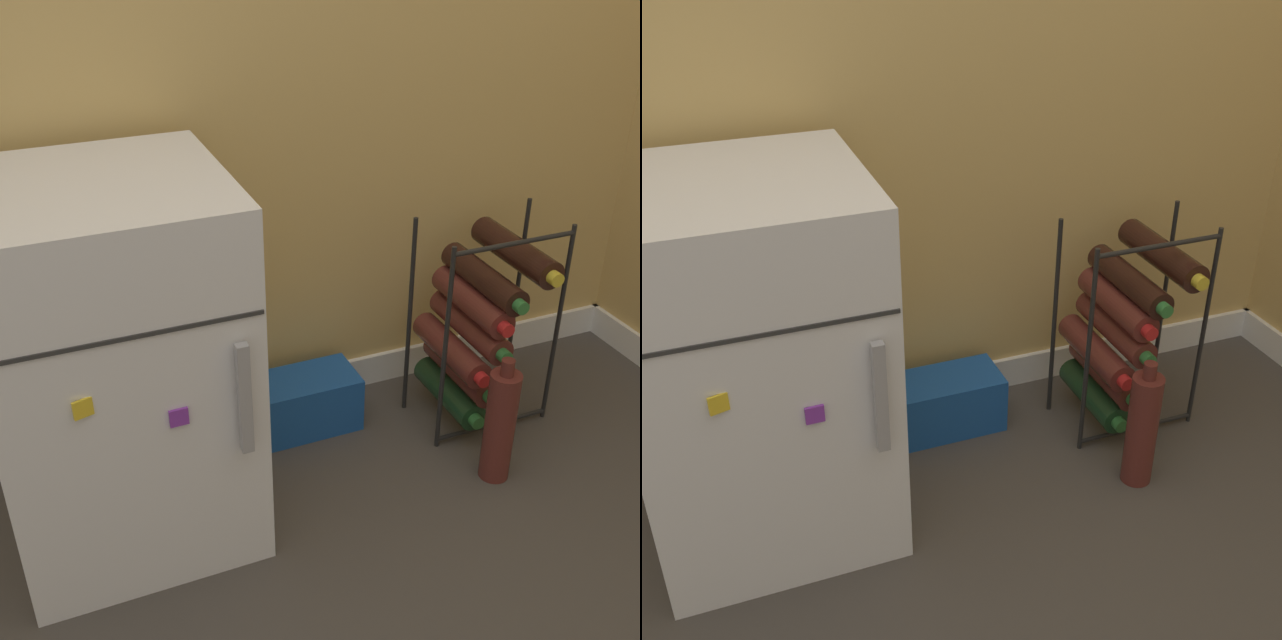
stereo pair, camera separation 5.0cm
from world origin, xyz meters
The scene contains 5 objects.
ground_plane centered at (0.00, 0.00, 0.00)m, with size 14.00×14.00×0.00m, color #423D38.
mini_fridge centered at (-0.51, 0.41, 0.41)m, with size 0.50×0.52×0.81m.
wine_rack centered at (0.39, 0.45, 0.28)m, with size 0.34×0.32×0.57m.
soda_box centered at (-0.04, 0.57, 0.08)m, with size 0.30×0.15×0.15m.
loose_bottle_floor centered at (0.33, 0.21, 0.15)m, with size 0.07×0.07×0.34m.
Camera 1 is at (-0.65, -1.04, 1.32)m, focal length 45.00 mm.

